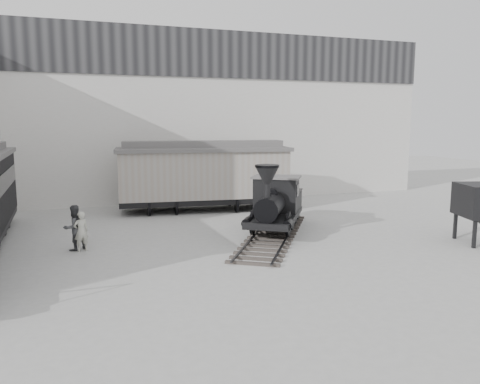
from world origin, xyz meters
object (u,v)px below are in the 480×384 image
object	(u,v)px
locomotive	(275,207)
visitor_a	(81,231)
boxcar	(204,174)
visitor_b	(74,228)

from	to	relation	value
locomotive	visitor_a	xyz separation A→B (m)	(-8.60, -0.42, -0.41)
boxcar	visitor_b	size ratio (longest dim) A/B	5.56
boxcar	visitor_b	distance (m)	10.00
locomotive	visitor_b	distance (m)	8.87
boxcar	visitor_b	bearing A→B (deg)	-129.84
boxcar	visitor_a	size ratio (longest dim) A/B	6.32
locomotive	boxcar	size ratio (longest dim) A/B	0.88
visitor_b	visitor_a	bearing A→B (deg)	102.81
visitor_a	visitor_b	size ratio (longest dim) A/B	0.88
visitor_a	visitor_b	bearing A→B (deg)	-66.59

